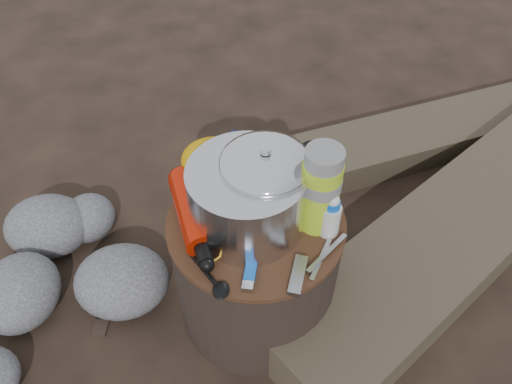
{
  "coord_description": "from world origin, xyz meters",
  "views": [
    {
      "loc": [
        0.01,
        -0.75,
        1.29
      ],
      "look_at": [
        0.0,
        0.0,
        0.48
      ],
      "focal_mm": 36.03,
      "sensor_mm": 36.0,
      "label": 1
    }
  ],
  "objects_px": {
    "stump": "(256,268)",
    "fuel_bottle": "(191,211)",
    "log_main": "(500,194)",
    "thermos": "(320,189)",
    "camping_pot": "(265,184)",
    "travel_mug": "(314,170)"
  },
  "relations": [
    {
      "from": "stump",
      "to": "fuel_bottle",
      "type": "height_order",
      "value": "fuel_bottle"
    },
    {
      "from": "stump",
      "to": "log_main",
      "type": "relative_size",
      "value": 0.22
    },
    {
      "from": "thermos",
      "to": "stump",
      "type": "bearing_deg",
      "value": -179.13
    },
    {
      "from": "camping_pot",
      "to": "thermos",
      "type": "relative_size",
      "value": 0.9
    },
    {
      "from": "camping_pot",
      "to": "travel_mug",
      "type": "relative_size",
      "value": 1.69
    },
    {
      "from": "log_main",
      "to": "thermos",
      "type": "height_order",
      "value": "thermos"
    },
    {
      "from": "camping_pot",
      "to": "log_main",
      "type": "bearing_deg",
      "value": 24.72
    },
    {
      "from": "log_main",
      "to": "travel_mug",
      "type": "height_order",
      "value": "travel_mug"
    },
    {
      "from": "stump",
      "to": "thermos",
      "type": "relative_size",
      "value": 1.91
    },
    {
      "from": "travel_mug",
      "to": "fuel_bottle",
      "type": "bearing_deg",
      "value": -158.09
    },
    {
      "from": "fuel_bottle",
      "to": "camping_pot",
      "type": "bearing_deg",
      "value": -8.89
    },
    {
      "from": "log_main",
      "to": "fuel_bottle",
      "type": "height_order",
      "value": "fuel_bottle"
    },
    {
      "from": "stump",
      "to": "camping_pot",
      "type": "xyz_separation_m",
      "value": [
        0.02,
        0.03,
        0.29
      ]
    },
    {
      "from": "thermos",
      "to": "camping_pot",
      "type": "bearing_deg",
      "value": 168.81
    },
    {
      "from": "stump",
      "to": "travel_mug",
      "type": "relative_size",
      "value": 3.58
    },
    {
      "from": "fuel_bottle",
      "to": "travel_mug",
      "type": "bearing_deg",
      "value": 3.74
    },
    {
      "from": "camping_pot",
      "to": "travel_mug",
      "type": "xyz_separation_m",
      "value": [
        0.12,
        0.09,
        -0.04
      ]
    },
    {
      "from": "thermos",
      "to": "travel_mug",
      "type": "height_order",
      "value": "thermos"
    },
    {
      "from": "thermos",
      "to": "travel_mug",
      "type": "bearing_deg",
      "value": 91.71
    },
    {
      "from": "travel_mug",
      "to": "stump",
      "type": "bearing_deg",
      "value": -140.36
    },
    {
      "from": "stump",
      "to": "fuel_bottle",
      "type": "bearing_deg",
      "value": -179.47
    },
    {
      "from": "stump",
      "to": "log_main",
      "type": "xyz_separation_m",
      "value": [
        0.78,
        0.37,
        -0.11
      ]
    }
  ]
}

